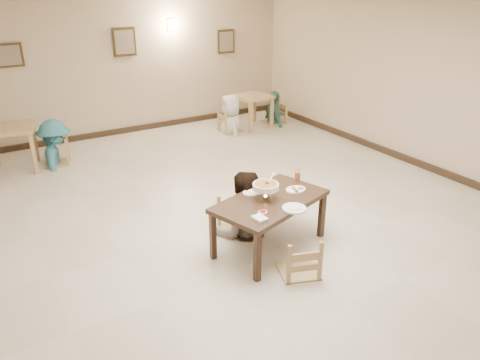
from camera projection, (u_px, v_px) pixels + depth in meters
floor at (241, 221)px, 6.83m from camera, size 10.00×10.00×0.00m
ceiling at (242, 2)px, 5.63m from camera, size 10.00×10.00×0.00m
wall_back at (122, 66)px, 10.15m from camera, size 10.00×0.00×10.00m
wall_right at (437, 88)px, 8.14m from camera, size 0.00×10.00×10.00m
baseboard_back at (128, 130)px, 10.70m from camera, size 8.00×0.06×0.12m
baseboard_right at (423, 165)px, 8.70m from camera, size 0.06×10.00×0.12m
picture_a at (8, 55)px, 8.91m from camera, size 0.55×0.04×0.45m
picture_b at (124, 42)px, 9.96m from camera, size 0.50×0.04×0.60m
picture_c at (226, 42)px, 11.21m from camera, size 0.45×0.04×0.55m
wall_sconce at (171, 25)px, 10.37m from camera, size 0.16×0.05×0.22m
main_table at (270, 205)px, 5.94m from camera, size 1.67×1.24×0.70m
chair_far at (237, 201)px, 6.44m from camera, size 0.42×0.42×0.90m
chair_near at (300, 237)px, 5.46m from camera, size 0.45×0.45×0.97m
main_diner at (243, 172)px, 6.20m from camera, size 1.05×0.93×1.80m
curry_warmer at (266, 186)px, 5.84m from camera, size 0.37×0.33×0.30m
rice_plate_far at (253, 192)px, 6.07m from camera, size 0.28×0.28×0.06m
rice_plate_near at (294, 208)px, 5.64m from camera, size 0.29×0.29×0.07m
fried_plate at (296, 189)px, 6.13m from camera, size 0.28×0.28×0.06m
chili_dish at (263, 212)px, 5.56m from camera, size 0.11×0.11×0.02m
napkin_cutlery at (260, 218)px, 5.41m from camera, size 0.17×0.27×0.03m
drink_glass at (298, 176)px, 6.43m from camera, size 0.08×0.08×0.15m
bg_table_left at (11, 134)px, 8.39m from camera, size 0.96×0.96×0.82m
bg_table_right at (253, 101)px, 10.87m from camera, size 0.84×0.84×0.76m
bg_chair_lr at (54, 139)px, 8.74m from camera, size 0.46×0.46×0.97m
bg_chair_rl at (231, 110)px, 10.58m from camera, size 0.47×0.47×1.00m
bg_chair_rr at (274, 102)px, 11.21m from camera, size 0.50×0.50×1.06m
bg_diner_b at (51, 120)px, 8.60m from camera, size 0.84×1.21×1.71m
bg_diner_c at (231, 95)px, 10.44m from camera, size 0.71×0.94×1.72m
bg_diner_d at (275, 91)px, 11.10m from camera, size 0.56×0.98×1.57m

